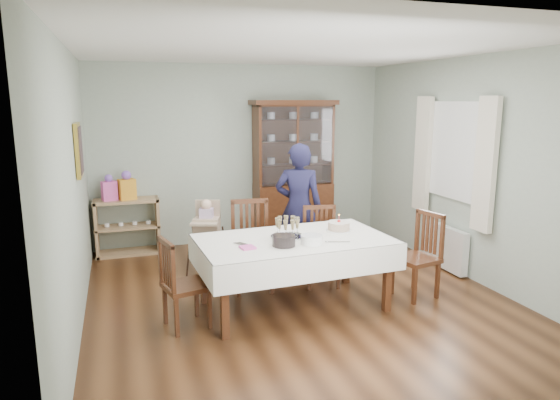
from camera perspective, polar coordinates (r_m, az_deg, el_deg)
name	(u,v)px	position (r m, az deg, el deg)	size (l,w,h in m)	color
floor	(297,297)	(5.72, 1.96, -11.04)	(5.00, 5.00, 0.00)	#593319
room_shell	(282,142)	(5.80, 0.27, 6.68)	(5.00, 5.00, 5.00)	#9EAA99
dining_table	(294,273)	(5.33, 1.57, -8.29)	(2.05, 1.25, 0.76)	#492512
china_cabinet	(293,169)	(7.73, 1.52, 3.53)	(1.30, 0.48, 2.18)	#492512
sideboard	(128,227)	(7.46, -17.01, -2.93)	(0.90, 0.38, 0.80)	tan
picture_frame	(78,150)	(5.80, -22.04, 5.31)	(0.04, 0.48, 0.58)	gold
window	(456,151)	(6.66, 19.46, 5.31)	(0.04, 1.02, 1.22)	white
curtain_left	(486,165)	(6.16, 22.44, 3.71)	(0.07, 0.30, 1.55)	silver
curtain_right	(423,154)	(7.14, 16.01, 5.08)	(0.07, 0.30, 1.55)	silver
radiator	(445,247)	(6.86, 18.37, -5.12)	(0.10, 0.80, 0.55)	white
chair_far_left	(252,263)	(5.87, -3.17, -7.25)	(0.51, 0.51, 1.03)	#492512
chair_far_right	(321,262)	(6.04, 4.71, -7.03)	(0.49, 0.49, 0.93)	#492512
chair_end_left	(185,301)	(5.02, -10.81, -11.25)	(0.49, 0.49, 0.90)	#492512
chair_end_right	(416,272)	(5.86, 15.29, -7.92)	(0.51, 0.51, 0.95)	#492512
woman	(299,207)	(6.39, 2.14, -0.86)	(0.60, 0.40, 1.65)	black
high_chair	(207,244)	(6.45, -8.30, -5.00)	(0.54, 0.54, 0.96)	black
champagne_tray	(288,231)	(5.23, 0.87, -3.58)	(0.36, 0.36, 0.21)	silver
birthday_cake	(339,227)	(5.53, 6.73, -3.04)	(0.28, 0.28, 0.19)	white
plate_stack_dark	(284,240)	(4.94, 0.44, -4.65)	(0.23, 0.23, 0.11)	black
plate_stack_white	(312,240)	(5.01, 3.64, -4.54)	(0.22, 0.22, 0.09)	white
napkin_stack	(248,247)	(4.88, -3.73, -5.44)	(0.14, 0.14, 0.02)	#E454AC
cutlery	(238,244)	(5.01, -4.79, -5.06)	(0.10, 0.15, 0.01)	silver
cake_knife	(337,242)	(5.11, 6.58, -4.77)	(0.25, 0.02, 0.01)	silver
gift_bag_pink	(109,189)	(7.32, -18.93, 1.20)	(0.22, 0.18, 0.37)	#E454AC
gift_bag_orange	(127,187)	(7.32, -17.09, 1.47)	(0.26, 0.21, 0.41)	orange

